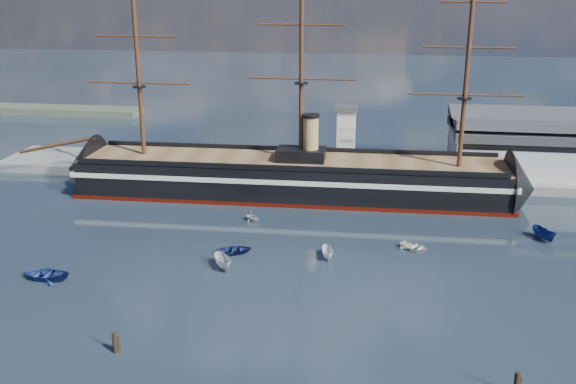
# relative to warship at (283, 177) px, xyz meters

# --- Properties ---
(ground) EXTENTS (600.00, 600.00, 0.00)m
(ground) POSITION_rel_warship_xyz_m (9.27, -20.00, -4.04)
(ground) COLOR black
(ground) RESTS_ON ground
(quay) EXTENTS (180.00, 18.00, 2.00)m
(quay) POSITION_rel_warship_xyz_m (19.27, 16.00, -4.04)
(quay) COLOR slate
(quay) RESTS_ON ground
(quay_tower) EXTENTS (5.00, 5.00, 15.00)m
(quay_tower) POSITION_rel_warship_xyz_m (12.27, 13.00, 5.72)
(quay_tower) COLOR silver
(quay_tower) RESTS_ON ground
(warship) EXTENTS (113.04, 18.13, 53.94)m
(warship) POSITION_rel_warship_xyz_m (0.00, 0.00, 0.00)
(warship) COLOR black
(warship) RESTS_ON ground
(motorboat_a) EXTENTS (6.82, 5.37, 2.60)m
(motorboat_a) POSITION_rel_warship_xyz_m (-3.66, -37.71, -4.04)
(motorboat_a) COLOR silver
(motorboat_a) RESTS_ON ground
(motorboat_b) EXTENTS (2.70, 3.93, 1.70)m
(motorboat_b) POSITION_rel_warship_xyz_m (-3.22, -31.65, -4.04)
(motorboat_b) COLOR navy
(motorboat_b) RESTS_ON ground
(motorboat_c) EXTENTS (5.73, 3.04, 2.18)m
(motorboat_c) POSITION_rel_warship_xyz_m (12.28, -31.23, -4.04)
(motorboat_c) COLOR white
(motorboat_c) RESTS_ON ground
(motorboat_d) EXTENTS (4.99, 5.82, 1.99)m
(motorboat_d) POSITION_rel_warship_xyz_m (-3.40, -16.37, -4.04)
(motorboat_d) COLOR silver
(motorboat_d) RESTS_ON ground
(motorboat_e) EXTENTS (3.12, 3.56, 1.59)m
(motorboat_e) POSITION_rel_warship_xyz_m (26.54, -25.77, -4.04)
(motorboat_e) COLOR silver
(motorboat_e) RESTS_ON ground
(motorboat_f) EXTENTS (6.87, 5.01, 2.60)m
(motorboat_f) POSITION_rel_warship_xyz_m (49.07, -17.89, -4.04)
(motorboat_f) COLOR navy
(motorboat_f) RESTS_ON ground
(motorboat_g) EXTENTS (1.77, 4.42, 2.06)m
(motorboat_g) POSITION_rel_warship_xyz_m (-29.70, -45.29, -4.04)
(motorboat_g) COLOR navy
(motorboat_g) RESTS_ON ground
(piling_near_left) EXTENTS (0.64, 0.64, 3.44)m
(piling_near_left) POSITION_rel_warship_xyz_m (-10.80, -63.14, -4.04)
(piling_near_left) COLOR black
(piling_near_left) RESTS_ON ground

